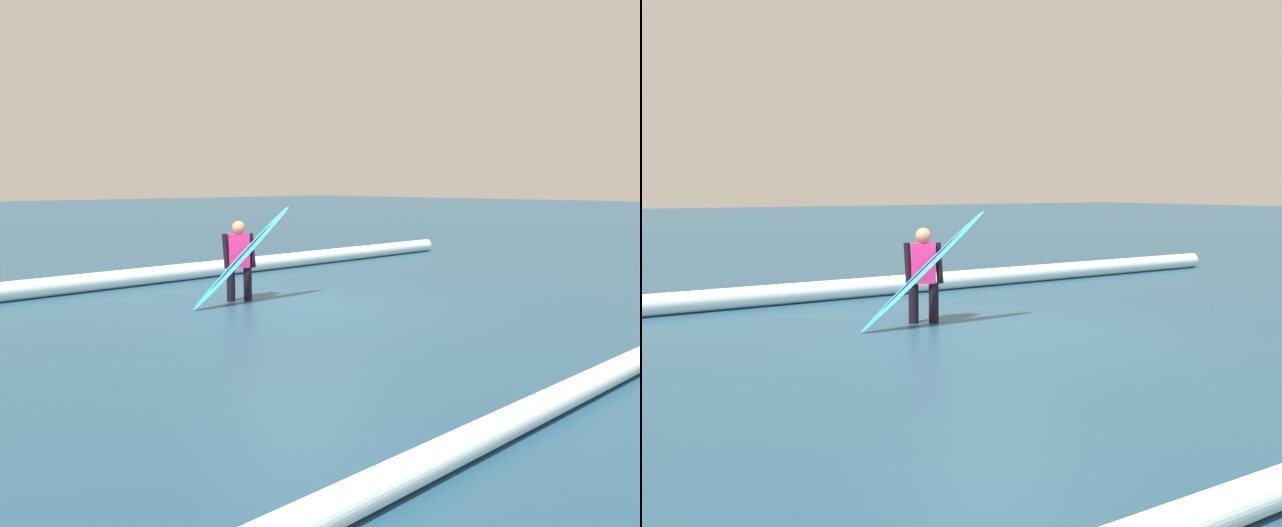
{
  "view_description": "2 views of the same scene",
  "coord_description": "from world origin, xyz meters",
  "views": [
    {
      "loc": [
        7.63,
        8.1,
        1.96
      ],
      "look_at": [
        0.69,
        1.15,
        0.82
      ],
      "focal_mm": 39.24,
      "sensor_mm": 36.0,
      "label": 1
    },
    {
      "loc": [
        5.72,
        7.96,
        1.87
      ],
      "look_at": [
        0.73,
        0.4,
        0.96
      ],
      "focal_mm": 42.2,
      "sensor_mm": 36.0,
      "label": 2
    }
  ],
  "objects": [
    {
      "name": "surfer",
      "position": [
        0.48,
        -0.95,
        0.73
      ],
      "size": [
        0.46,
        0.37,
        1.33
      ],
      "rotation": [
        0.0,
        0.0,
        5.77
      ],
      "color": "black",
      "rests_on": "ground_plane"
    },
    {
      "name": "wave_crest_foreground",
      "position": [
        0.33,
        -3.68,
        0.17
      ],
      "size": [
        17.93,
        0.67,
        0.33
      ],
      "primitive_type": "cylinder",
      "rotation": [
        0.0,
        1.57,
        0.02
      ],
      "color": "white",
      "rests_on": "ground_plane"
    },
    {
      "name": "surfboard",
      "position": [
        0.66,
        -0.63,
        0.78
      ],
      "size": [
        1.84,
        0.49,
        1.59
      ],
      "color": "#268CE5",
      "rests_on": "ground_plane"
    },
    {
      "name": "ground_plane",
      "position": [
        0.0,
        0.0,
        0.0
      ],
      "size": [
        131.03,
        131.03,
        0.0
      ],
      "primitive_type": "plane",
      "color": "navy"
    }
  ]
}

